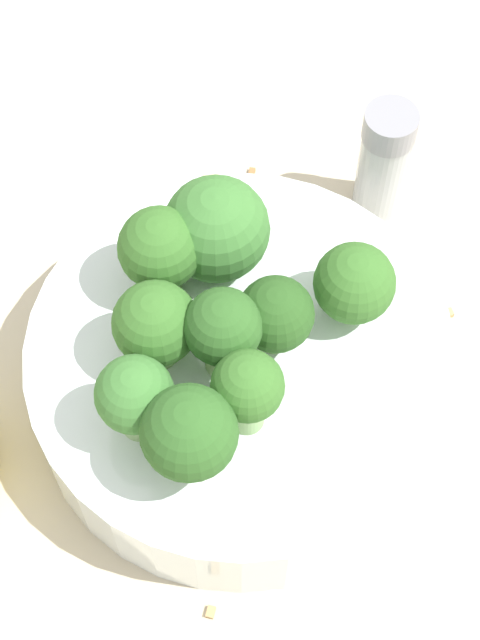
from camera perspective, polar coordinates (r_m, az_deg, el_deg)
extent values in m
plane|color=beige|center=(0.58, 0.00, -3.91)|extent=(3.00, 3.00, 0.00)
cylinder|color=silver|center=(0.56, 0.00, -2.78)|extent=(0.22, 0.22, 0.05)
cylinder|color=#8EB770|center=(0.50, -2.62, -7.05)|extent=(0.02, 0.02, 0.03)
sphere|color=#2D5B23|center=(0.47, -2.73, -6.03)|extent=(0.04, 0.04, 0.04)
cylinder|color=#8EB770|center=(0.52, -1.13, -1.34)|extent=(0.02, 0.02, 0.03)
sphere|color=#2D5B23|center=(0.50, -1.17, -0.15)|extent=(0.04, 0.04, 0.04)
cylinder|color=#7A9E5B|center=(0.55, -1.24, 3.80)|extent=(0.02, 0.02, 0.02)
sphere|color=#3D7533|center=(0.54, -1.28, 4.88)|extent=(0.05, 0.05, 0.05)
cylinder|color=#8EB770|center=(0.54, 5.96, 1.07)|extent=(0.02, 0.02, 0.02)
sphere|color=#386B28|center=(0.53, 6.13, 1.96)|extent=(0.04, 0.04, 0.04)
cylinder|color=#8EB770|center=(0.51, -5.45, -4.93)|extent=(0.03, 0.03, 0.03)
sphere|color=#3D7533|center=(0.49, -5.64, -3.98)|extent=(0.04, 0.04, 0.04)
cylinder|color=#7A9E5B|center=(0.53, 1.86, -0.64)|extent=(0.02, 0.02, 0.02)
sphere|color=#28511E|center=(0.51, 1.92, 0.31)|extent=(0.04, 0.04, 0.04)
cylinder|color=#84AD66|center=(0.52, -4.39, -1.21)|extent=(0.03, 0.03, 0.02)
sphere|color=#386B28|center=(0.51, -4.53, -0.20)|extent=(0.04, 0.04, 0.04)
cylinder|color=#8EB770|center=(0.54, -4.50, 2.42)|extent=(0.03, 0.03, 0.03)
sphere|color=#386B28|center=(0.52, -4.65, 3.55)|extent=(0.04, 0.04, 0.04)
cylinder|color=#8EB770|center=(0.50, 0.39, -4.60)|extent=(0.02, 0.02, 0.03)
sphere|color=#386B28|center=(0.48, 0.41, -3.54)|extent=(0.03, 0.03, 0.03)
cylinder|color=#B2B7BC|center=(0.62, 7.56, 7.86)|extent=(0.03, 0.03, 0.06)
cylinder|color=gray|center=(0.59, 8.02, 10.20)|extent=(0.03, 0.03, 0.02)
cube|color=tan|center=(0.66, 8.35, 7.78)|extent=(0.01, 0.01, 0.01)
cube|color=tan|center=(0.61, 10.99, 0.41)|extent=(0.01, 0.01, 0.01)
cube|color=olive|center=(0.65, 0.64, 7.96)|extent=(0.01, 0.01, 0.01)
cube|color=tan|center=(0.54, -1.58, -15.27)|extent=(0.01, 0.01, 0.01)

